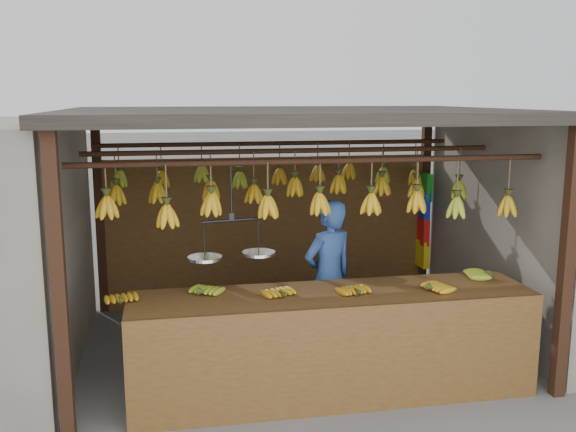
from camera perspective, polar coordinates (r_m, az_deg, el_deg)
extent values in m
plane|color=#5B5B57|center=(6.71, 0.49, -11.44)|extent=(80.00, 80.00, 0.00)
cube|color=black|center=(4.86, -19.67, -6.42)|extent=(0.10, 0.10, 2.30)
cube|color=black|center=(5.78, 23.52, -4.01)|extent=(0.10, 0.10, 2.30)
cube|color=black|center=(7.76, -16.38, 0.01)|extent=(0.10, 0.10, 2.30)
cube|color=black|center=(8.37, 12.00, 0.96)|extent=(0.10, 0.10, 2.30)
cube|color=black|center=(6.22, 0.52, 9.04)|extent=(4.30, 3.30, 0.10)
cylinder|color=black|center=(5.27, 2.66, 4.92)|extent=(4.00, 0.05, 0.05)
cylinder|color=black|center=(6.24, 0.52, 5.82)|extent=(4.00, 0.05, 0.05)
cylinder|color=black|center=(7.22, -1.05, 6.48)|extent=(4.00, 0.05, 0.05)
cube|color=#563819|center=(7.87, -1.64, -1.28)|extent=(4.00, 0.06, 1.80)
cube|color=#563819|center=(5.44, 4.00, -7.21)|extent=(3.40, 0.75, 0.08)
cube|color=#563819|center=(5.24, 5.01, -12.72)|extent=(3.40, 0.04, 0.90)
cube|color=black|center=(5.14, -13.13, -13.97)|extent=(0.07, 0.07, 0.82)
cube|color=black|center=(5.91, 20.24, -11.01)|extent=(0.07, 0.07, 0.82)
cube|color=black|center=(5.74, -12.88, -11.26)|extent=(0.07, 0.07, 0.82)
cube|color=black|center=(6.44, 17.23, -9.02)|extent=(0.07, 0.07, 0.82)
ellipsoid|color=#C28B14|center=(5.26, -14.44, -7.34)|extent=(0.23, 0.27, 0.06)
ellipsoid|color=#92A523|center=(5.35, -7.66, -6.79)|extent=(0.28, 0.30, 0.06)
ellipsoid|color=#C28B14|center=(5.25, -0.39, -7.03)|extent=(0.25, 0.29, 0.06)
ellipsoid|color=#C28B14|center=(5.34, 6.33, -6.80)|extent=(0.23, 0.27, 0.06)
ellipsoid|color=#C28B14|center=(5.55, 12.55, -6.32)|extent=(0.29, 0.25, 0.06)
ellipsoid|color=#92A523|center=(6.11, 17.27, -4.97)|extent=(0.27, 0.22, 0.06)
ellipsoid|color=#C28B14|center=(5.23, -15.79, 0.77)|extent=(0.16, 0.16, 0.28)
ellipsoid|color=#C28B14|center=(5.14, -10.68, -0.01)|extent=(0.16, 0.16, 0.28)
ellipsoid|color=#C28B14|center=(5.19, -6.83, 1.03)|extent=(0.16, 0.16, 0.28)
ellipsoid|color=#C28B14|center=(5.21, -1.80, 0.81)|extent=(0.16, 0.16, 0.28)
ellipsoid|color=#C28B14|center=(5.32, 2.84, 1.10)|extent=(0.16, 0.16, 0.28)
ellipsoid|color=#C28B14|center=(5.44, 7.39, 1.10)|extent=(0.16, 0.16, 0.28)
ellipsoid|color=#C28B14|center=(5.60, 11.36, 1.24)|extent=(0.16, 0.16, 0.28)
ellipsoid|color=#92A523|center=(5.74, 14.72, 0.74)|extent=(0.16, 0.16, 0.28)
ellipsoid|color=#C28B14|center=(5.95, 18.92, 0.86)|extent=(0.16, 0.16, 0.28)
ellipsoid|color=#C28B14|center=(6.20, -15.02, 1.82)|extent=(0.16, 0.16, 0.28)
ellipsoid|color=#C28B14|center=(6.16, -11.51, 2.01)|extent=(0.16, 0.16, 0.28)
ellipsoid|color=#C28B14|center=(6.17, -6.86, 2.23)|extent=(0.16, 0.16, 0.28)
ellipsoid|color=#C28B14|center=(6.19, -3.05, 2.02)|extent=(0.16, 0.16, 0.28)
ellipsoid|color=#C28B14|center=(6.25, 0.61, 2.62)|extent=(0.16, 0.16, 0.28)
ellipsoid|color=#C28B14|center=(6.41, 4.50, 2.83)|extent=(0.16, 0.16, 0.28)
ellipsoid|color=#C28B14|center=(6.49, 8.32, 2.65)|extent=(0.16, 0.16, 0.28)
ellipsoid|color=#C28B14|center=(6.68, 11.31, 2.42)|extent=(0.16, 0.16, 0.28)
ellipsoid|color=#92A523|center=(6.82, 14.93, 2.30)|extent=(0.16, 0.16, 0.28)
ellipsoid|color=#92A523|center=(7.18, -14.76, 3.24)|extent=(0.16, 0.16, 0.28)
ellipsoid|color=#C28B14|center=(7.15, -11.15, 3.23)|extent=(0.16, 0.16, 0.28)
ellipsoid|color=#92A523|center=(7.15, -7.66, 3.73)|extent=(0.16, 0.16, 0.28)
ellipsoid|color=#92A523|center=(7.17, -4.30, 3.22)|extent=(0.16, 0.16, 0.28)
ellipsoid|color=#C28B14|center=(7.24, -0.75, 3.54)|extent=(0.16, 0.16, 0.28)
ellipsoid|color=#C28B14|center=(7.32, 2.65, 3.80)|extent=(0.16, 0.16, 0.28)
ellipsoid|color=#C28B14|center=(7.41, 5.44, 3.99)|extent=(0.16, 0.16, 0.28)
ellipsoid|color=#92A523|center=(7.55, 8.44, 3.60)|extent=(0.16, 0.16, 0.28)
ellipsoid|color=#C28B14|center=(7.76, 11.20, 3.38)|extent=(0.16, 0.16, 0.28)
cylinder|color=black|center=(5.18, -5.08, 2.17)|extent=(0.02, 0.02, 0.47)
cylinder|color=black|center=(5.22, -5.04, -0.38)|extent=(0.49, 0.11, 0.02)
cylinder|color=silver|center=(5.23, -7.40, -3.78)|extent=(0.27, 0.27, 0.02)
cylinder|color=silver|center=(5.35, -2.62, -3.37)|extent=(0.27, 0.27, 0.02)
imported|color=#3359A5|center=(6.31, 3.64, -5.49)|extent=(0.67, 0.57, 1.55)
cube|color=#199926|center=(8.17, 12.08, 2.55)|extent=(0.08, 0.26, 0.34)
cube|color=#1426BF|center=(8.21, 12.02, 0.93)|extent=(0.08, 0.26, 0.34)
cube|color=red|center=(8.27, 11.93, -1.31)|extent=(0.08, 0.26, 0.34)
cube|color=yellow|center=(8.33, 11.86, -3.28)|extent=(0.08, 0.26, 0.34)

